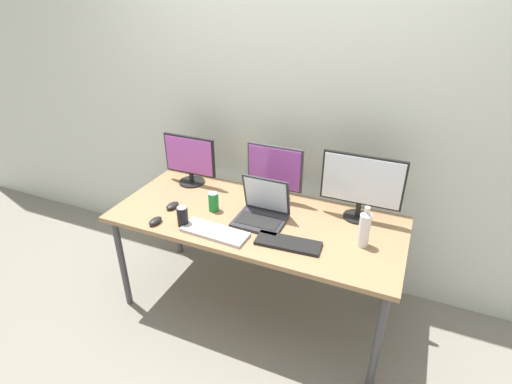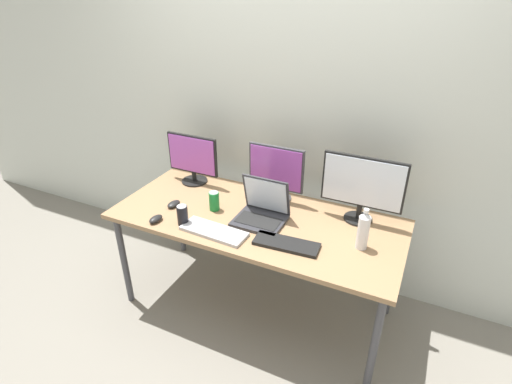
{
  "view_description": "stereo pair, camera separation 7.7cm",
  "coord_description": "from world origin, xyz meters",
  "px_view_note": "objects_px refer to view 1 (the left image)",
  "views": [
    {
      "loc": [
        0.84,
        -1.95,
        2.06
      ],
      "look_at": [
        0.0,
        0.0,
        0.92
      ],
      "focal_mm": 28.0,
      "sensor_mm": 36.0,
      "label": 1
    },
    {
      "loc": [
        0.91,
        -1.91,
        2.06
      ],
      "look_at": [
        0.0,
        0.0,
        0.92
      ],
      "focal_mm": 28.0,
      "sensor_mm": 36.0,
      "label": 2
    }
  ],
  "objects_px": {
    "monitor_right": "(362,184)",
    "work_desk": "(256,225)",
    "mouse_by_laptop": "(155,221)",
    "soda_can_by_laptop": "(214,202)",
    "monitor_left": "(190,159)",
    "water_bottle": "(364,228)",
    "keyboard_aux": "(215,232)",
    "mouse_by_keyboard": "(173,206)",
    "soda_can_near_keyboard": "(183,217)",
    "keyboard_main": "(288,243)",
    "laptop_silver": "(262,211)",
    "monitor_center": "(275,173)"
  },
  "relations": [
    {
      "from": "monitor_right",
      "to": "work_desk",
      "type": "bearing_deg",
      "value": -157.04
    },
    {
      "from": "mouse_by_laptop",
      "to": "soda_can_by_laptop",
      "type": "bearing_deg",
      "value": 53.71
    },
    {
      "from": "monitor_left",
      "to": "water_bottle",
      "type": "distance_m",
      "value": 1.32
    },
    {
      "from": "keyboard_aux",
      "to": "mouse_by_keyboard",
      "type": "height_order",
      "value": "mouse_by_keyboard"
    },
    {
      "from": "water_bottle",
      "to": "soda_can_near_keyboard",
      "type": "distance_m",
      "value": 1.05
    },
    {
      "from": "work_desk",
      "to": "monitor_left",
      "type": "distance_m",
      "value": 0.71
    },
    {
      "from": "soda_can_by_laptop",
      "to": "work_desk",
      "type": "bearing_deg",
      "value": 5.64
    },
    {
      "from": "monitor_right",
      "to": "soda_can_near_keyboard",
      "type": "height_order",
      "value": "monitor_right"
    },
    {
      "from": "monitor_right",
      "to": "soda_can_by_laptop",
      "type": "distance_m",
      "value": 0.92
    },
    {
      "from": "keyboard_main",
      "to": "mouse_by_keyboard",
      "type": "height_order",
      "value": "mouse_by_keyboard"
    },
    {
      "from": "monitor_right",
      "to": "soda_can_by_laptop",
      "type": "relative_size",
      "value": 3.88
    },
    {
      "from": "keyboard_main",
      "to": "mouse_by_laptop",
      "type": "bearing_deg",
      "value": -176.15
    },
    {
      "from": "keyboard_aux",
      "to": "water_bottle",
      "type": "height_order",
      "value": "water_bottle"
    },
    {
      "from": "keyboard_aux",
      "to": "soda_can_near_keyboard",
      "type": "bearing_deg",
      "value": -177.43
    },
    {
      "from": "work_desk",
      "to": "soda_can_by_laptop",
      "type": "xyz_separation_m",
      "value": [
        -0.28,
        -0.03,
        0.12
      ]
    },
    {
      "from": "keyboard_main",
      "to": "keyboard_aux",
      "type": "distance_m",
      "value": 0.44
    },
    {
      "from": "mouse_by_keyboard",
      "to": "water_bottle",
      "type": "bearing_deg",
      "value": 9.41
    },
    {
      "from": "monitor_left",
      "to": "mouse_by_keyboard",
      "type": "height_order",
      "value": "monitor_left"
    },
    {
      "from": "laptop_silver",
      "to": "water_bottle",
      "type": "distance_m",
      "value": 0.62
    },
    {
      "from": "monitor_left",
      "to": "laptop_silver",
      "type": "distance_m",
      "value": 0.72
    },
    {
      "from": "water_bottle",
      "to": "soda_can_near_keyboard",
      "type": "height_order",
      "value": "water_bottle"
    },
    {
      "from": "monitor_center",
      "to": "mouse_by_laptop",
      "type": "height_order",
      "value": "monitor_center"
    },
    {
      "from": "laptop_silver",
      "to": "soda_can_by_laptop",
      "type": "xyz_separation_m",
      "value": [
        -0.33,
        -0.02,
        0.0
      ]
    },
    {
      "from": "work_desk",
      "to": "soda_can_by_laptop",
      "type": "bearing_deg",
      "value": -174.36
    },
    {
      "from": "mouse_by_keyboard",
      "to": "keyboard_main",
      "type": "bearing_deg",
      "value": -0.14
    },
    {
      "from": "monitor_left",
      "to": "mouse_by_laptop",
      "type": "relative_size",
      "value": 3.95
    },
    {
      "from": "water_bottle",
      "to": "soda_can_by_laptop",
      "type": "distance_m",
      "value": 0.95
    },
    {
      "from": "keyboard_main",
      "to": "mouse_by_laptop",
      "type": "xyz_separation_m",
      "value": [
        -0.82,
        -0.11,
        0.01
      ]
    },
    {
      "from": "soda_can_near_keyboard",
      "to": "soda_can_by_laptop",
      "type": "bearing_deg",
      "value": 69.94
    },
    {
      "from": "mouse_by_laptop",
      "to": "monitor_left",
      "type": "bearing_deg",
      "value": 104.27
    },
    {
      "from": "monitor_left",
      "to": "laptop_silver",
      "type": "height_order",
      "value": "monitor_left"
    },
    {
      "from": "laptop_silver",
      "to": "soda_can_near_keyboard",
      "type": "distance_m",
      "value": 0.48
    },
    {
      "from": "monitor_right",
      "to": "mouse_by_keyboard",
      "type": "xyz_separation_m",
      "value": [
        -1.13,
        -0.35,
        -0.22
      ]
    },
    {
      "from": "soda_can_by_laptop",
      "to": "monitor_right",
      "type": "bearing_deg",
      "value": 17.6
    },
    {
      "from": "monitor_center",
      "to": "keyboard_main",
      "type": "height_order",
      "value": "monitor_center"
    },
    {
      "from": "monitor_right",
      "to": "soda_can_near_keyboard",
      "type": "distance_m",
      "value": 1.09
    },
    {
      "from": "work_desk",
      "to": "soda_can_by_laptop",
      "type": "distance_m",
      "value": 0.31
    },
    {
      "from": "work_desk",
      "to": "monitor_right",
      "type": "distance_m",
      "value": 0.7
    },
    {
      "from": "monitor_left",
      "to": "keyboard_main",
      "type": "bearing_deg",
      "value": -26.4
    },
    {
      "from": "mouse_by_keyboard",
      "to": "keyboard_aux",
      "type": "bearing_deg",
      "value": -15.17
    },
    {
      "from": "work_desk",
      "to": "soda_can_near_keyboard",
      "type": "relative_size",
      "value": 14.37
    },
    {
      "from": "monitor_right",
      "to": "water_bottle",
      "type": "xyz_separation_m",
      "value": [
        0.08,
        -0.28,
        -0.12
      ]
    },
    {
      "from": "work_desk",
      "to": "monitor_left",
      "type": "bearing_deg",
      "value": 157.89
    },
    {
      "from": "monitor_center",
      "to": "monitor_right",
      "type": "relative_size",
      "value": 0.77
    },
    {
      "from": "mouse_by_laptop",
      "to": "soda_can_near_keyboard",
      "type": "bearing_deg",
      "value": 22.23
    },
    {
      "from": "keyboard_main",
      "to": "soda_can_by_laptop",
      "type": "distance_m",
      "value": 0.59
    },
    {
      "from": "work_desk",
      "to": "keyboard_main",
      "type": "xyz_separation_m",
      "value": [
        0.28,
        -0.2,
        0.07
      ]
    },
    {
      "from": "work_desk",
      "to": "mouse_by_laptop",
      "type": "bearing_deg",
      "value": -150.03
    },
    {
      "from": "monitor_center",
      "to": "mouse_by_keyboard",
      "type": "height_order",
      "value": "monitor_center"
    },
    {
      "from": "keyboard_main",
      "to": "water_bottle",
      "type": "height_order",
      "value": "water_bottle"
    }
  ]
}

